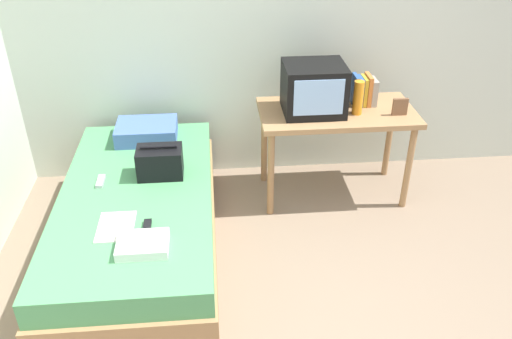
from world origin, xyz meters
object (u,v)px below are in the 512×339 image
(desk, at_px, (336,121))
(tv, at_px, (314,89))
(handbag, at_px, (160,162))
(folded_towel, at_px, (143,245))
(book_row, at_px, (364,91))
(magazine, at_px, (116,227))
(remote_dark, at_px, (147,228))
(bed, at_px, (140,223))
(picture_frame, at_px, (400,107))
(pillow, at_px, (147,131))
(water_bottle, at_px, (358,98))
(remote_silver, at_px, (101,181))

(desk, distance_m, tv, 0.33)
(handbag, xyz_separation_m, folded_towel, (-0.05, -0.78, -0.07))
(tv, distance_m, book_row, 0.42)
(magazine, height_order, remote_dark, remote_dark)
(bed, xyz_separation_m, picture_frame, (1.88, 0.51, 0.54))
(tv, xyz_separation_m, folded_towel, (-1.15, -1.22, -0.38))
(tv, height_order, handbag, tv)
(pillow, relative_size, folded_towel, 1.61)
(desk, distance_m, folded_towel, 1.82)
(pillow, height_order, folded_towel, pillow)
(book_row, height_order, handbag, book_row)
(pillow, height_order, magazine, pillow)
(water_bottle, xyz_separation_m, pillow, (-1.56, 0.17, -0.29))
(water_bottle, distance_m, folded_towel, 1.89)
(water_bottle, relative_size, handbag, 0.84)
(water_bottle, relative_size, magazine, 0.86)
(book_row, distance_m, magazine, 2.08)
(water_bottle, height_order, remote_dark, water_bottle)
(desk, bearing_deg, book_row, 23.73)
(handbag, relative_size, remote_silver, 2.08)
(water_bottle, xyz_separation_m, picture_frame, (0.30, -0.05, -0.06))
(tv, distance_m, folded_towel, 1.72)
(book_row, bearing_deg, picture_frame, -45.81)
(pillow, xyz_separation_m, handbag, (0.14, -0.54, 0.04))
(desk, distance_m, remote_silver, 1.76)
(remote_silver, bearing_deg, desk, 16.76)
(book_row, xyz_separation_m, magazine, (-1.74, -1.10, -0.33))
(bed, height_order, remote_silver, remote_silver)
(picture_frame, relative_size, pillow, 0.29)
(desk, distance_m, handbag, 1.37)
(tv, xyz_separation_m, handbag, (-1.10, -0.44, -0.30))
(water_bottle, height_order, folded_towel, water_bottle)
(water_bottle, distance_m, remote_silver, 1.89)
(desk, relative_size, book_row, 5.00)
(book_row, relative_size, remote_silver, 1.61)
(bed, height_order, handbag, handbag)
(bed, bearing_deg, desk, 23.60)
(tv, bearing_deg, pillow, 175.28)
(handbag, distance_m, folded_towel, 0.78)
(book_row, xyz_separation_m, handbag, (-1.51, -0.54, -0.23))
(tv, bearing_deg, picture_frame, -10.98)
(picture_frame, distance_m, magazine, 2.16)
(folded_towel, bearing_deg, tv, 46.57)
(book_row, height_order, picture_frame, book_row)
(tv, bearing_deg, folded_towel, -133.43)
(desk, relative_size, folded_towel, 4.14)
(remote_dark, bearing_deg, water_bottle, 33.73)
(desk, height_order, folded_towel, desk)
(magazine, height_order, remote_silver, remote_silver)
(remote_silver, bearing_deg, pillow, 67.20)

